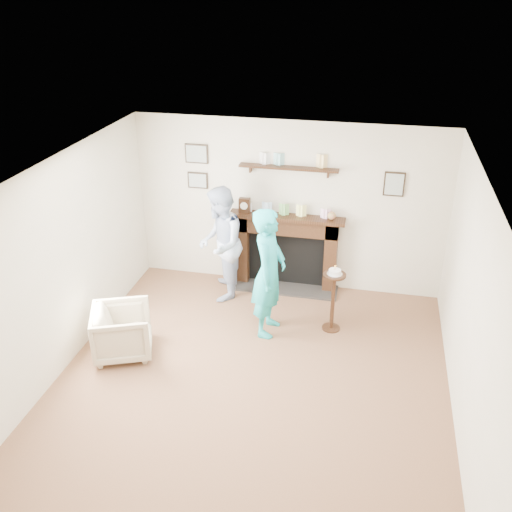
# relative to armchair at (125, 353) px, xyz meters

# --- Properties ---
(ground) EXTENTS (5.00, 5.00, 0.00)m
(ground) POSITION_rel_armchair_xyz_m (1.67, -0.26, 0.00)
(ground) COLOR brown
(ground) RESTS_ON ground
(room_shell) EXTENTS (4.54, 5.02, 2.52)m
(room_shell) POSITION_rel_armchair_xyz_m (1.67, 0.43, 1.62)
(room_shell) COLOR beige
(room_shell) RESTS_ON ground
(armchair) EXTENTS (0.90, 0.89, 0.64)m
(armchair) POSITION_rel_armchair_xyz_m (0.00, 0.00, 0.00)
(armchair) COLOR tan
(armchair) RESTS_ON ground
(man) EXTENTS (0.77, 0.91, 1.67)m
(man) POSITION_rel_armchair_xyz_m (0.81, 1.64, 0.00)
(man) COLOR silver
(man) RESTS_ON ground
(woman) EXTENTS (0.46, 0.66, 1.73)m
(woman) POSITION_rel_armchair_xyz_m (1.66, 0.88, 0.00)
(woman) COLOR teal
(woman) RESTS_ON ground
(pedestal_table) EXTENTS (0.30, 0.30, 0.95)m
(pedestal_table) POSITION_rel_armchair_xyz_m (2.47, 1.10, 0.58)
(pedestal_table) COLOR black
(pedestal_table) RESTS_ON ground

